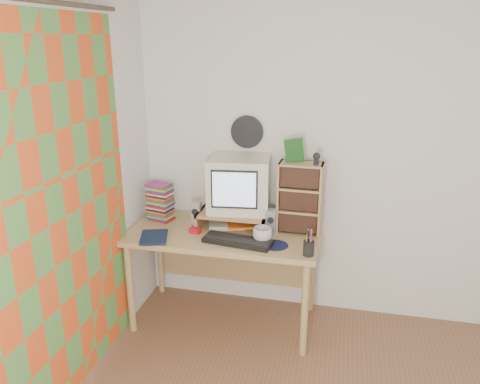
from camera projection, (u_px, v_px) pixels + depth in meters
The scene contains 19 objects.
back_wall at pixel (372, 161), 3.42m from camera, with size 3.50×3.50×0.00m, color silver.
curtain at pixel (66, 217), 2.63m from camera, with size 2.20×2.20×0.00m, color #E55320.
wall_disc at pixel (247, 132), 3.54m from camera, with size 0.25×0.25×0.02m, color black.
desk at pixel (226, 244), 3.55m from camera, with size 1.40×0.70×0.75m.
monitor_riser at pixel (233, 215), 3.50m from camera, with size 0.52×0.30×0.12m.
crt_monitor at pixel (239, 184), 3.47m from camera, with size 0.43×0.43×0.41m, color silver.
speaker_left at pixel (196, 214), 3.54m from camera, with size 0.07×0.07×0.19m, color #A4A4A8.
speaker_right at pixel (271, 222), 3.37m from camera, with size 0.07×0.07×0.19m, color #A4A4A8.
keyboard at pixel (238, 241), 3.24m from camera, with size 0.48×0.16×0.03m, color black.
dvd_stack at pixel (160, 205), 3.63m from camera, with size 0.18×0.13×0.25m, color brown, non-canonical shape.
cd_rack at pixel (300, 198), 3.37m from camera, with size 0.31×0.17×0.52m, color tan.
mug at pixel (263, 235), 3.25m from camera, with size 0.14×0.14×0.11m, color silver.
diary at pixel (141, 236), 3.31m from camera, with size 0.23×0.17×0.05m, color #101F3D.
mousepad at pixel (275, 245), 3.21m from camera, with size 0.18×0.18×0.00m, color #0F1634.
pen_cup at pixel (309, 245), 3.04m from camera, with size 0.07×0.07×0.14m, color black, non-canonical shape.
papers at pixel (233, 224), 3.53m from camera, with size 0.27×0.20×0.04m, color silver, non-canonical shape.
red_box at pixel (195, 231), 3.41m from camera, with size 0.08×0.05×0.04m, color red.
game_box at pixel (294, 150), 3.29m from camera, with size 0.13×0.03×0.17m, color #164F19.
webcam at pixel (316, 159), 3.22m from camera, with size 0.05×0.05×0.09m, color black, non-canonical shape.
Camera 1 is at (-0.21, -1.70, 2.11)m, focal length 35.00 mm.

